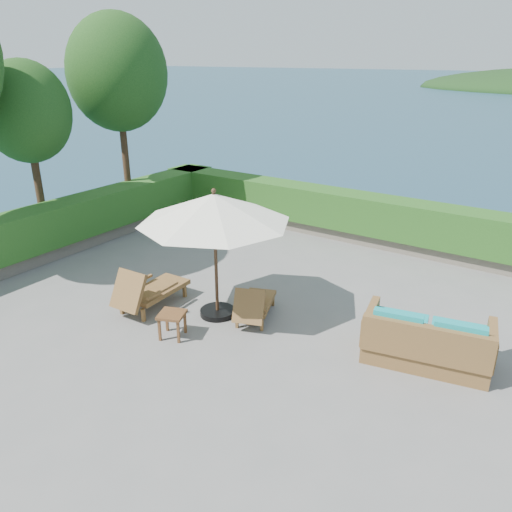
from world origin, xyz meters
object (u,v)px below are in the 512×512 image
Objects in this scene: side_table at (172,317)px; lounge_right at (254,304)px; lounge_left at (148,290)px; patio_umbrella at (214,210)px; wicker_loveseat at (426,343)px.

lounge_right is at bearing 57.34° from side_table.
lounge_left is 1.13× the size of lounge_right.
patio_umbrella is 2.14m from side_table.
side_table is at bearing -167.94° from wicker_loveseat.
lounge_left is 2.88× the size of side_table.
lounge_left is 5.46m from wicker_loveseat.
lounge_right is (0.73, 0.25, -1.87)m from patio_umbrella.
patio_umbrella is 2.02m from lounge_right.
lounge_right is (2.08, 0.82, -0.07)m from lounge_left.
side_table is (-0.89, -1.39, 0.06)m from lounge_right.
side_table is at bearing -98.20° from patio_umbrella.
patio_umbrella is 5.08× the size of side_table.
lounge_left is at bearing 154.33° from side_table.
patio_umbrella is at bearing 177.91° from wicker_loveseat.
patio_umbrella is at bearing 178.70° from lounge_right.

